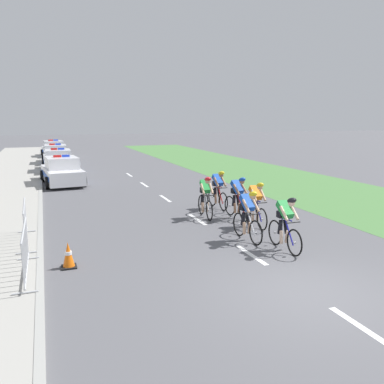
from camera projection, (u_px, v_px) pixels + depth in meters
ground_plane at (307, 292)px, 8.45m from camera, size 160.00×160.00×0.00m
kerb_edge at (41, 191)px, 19.57m from camera, size 0.16×60.00×0.13m
grass_verge at (276, 178)px, 24.06m from camera, size 7.00×60.00×0.01m
lane_markings_centre at (180, 208)px, 16.22m from camera, size 0.14×21.60×0.01m
cyclist_lead at (285, 223)px, 10.92m from camera, size 0.42×1.72×1.56m
cyclist_second at (248, 215)px, 11.80m from camera, size 0.42×1.72×1.56m
cyclist_third at (256, 203)px, 13.32m from camera, size 0.43×1.72×1.56m
cyclist_fourth at (238, 197)px, 14.42m from camera, size 0.45×1.72×1.56m
cyclist_fifth at (205, 196)px, 14.53m from camera, size 0.44×1.72×1.56m
cyclist_sixth at (218, 189)px, 16.01m from camera, size 0.42×1.72×1.56m
police_car_nearest at (62, 172)px, 21.84m from camera, size 2.29×4.54×1.59m
police_car_second at (58, 162)px, 26.66m from camera, size 2.00×4.40×1.59m
police_car_third at (56, 155)px, 31.17m from camera, size 2.05×4.42×1.59m
police_car_furthest at (54, 150)px, 36.46m from camera, size 2.23×4.51×1.59m
crowd_barrier_front at (25, 252)px, 8.95m from camera, size 0.51×2.32×1.07m
crowd_barrier_middle at (25, 224)px, 11.31m from camera, size 0.55×2.32×1.07m
traffic_cone_near at (68, 255)px, 9.74m from camera, size 0.36×0.36×0.64m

